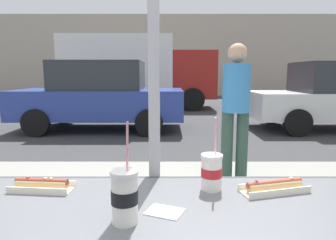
{
  "coord_description": "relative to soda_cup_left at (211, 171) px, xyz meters",
  "views": [
    {
      "loc": [
        0.06,
        -1.29,
        1.43
      ],
      "look_at": [
        0.07,
        2.41,
        0.86
      ],
      "focal_mm": 32.08,
      "sensor_mm": 36.0,
      "label": 1
    }
  ],
  "objects": [
    {
      "name": "pedestrian",
      "position": [
        0.62,
        2.33,
        0.04
      ],
      "size": [
        0.32,
        0.32,
        1.63
      ],
      "color": "#2E483D",
      "rests_on": "sidewalk_strip"
    },
    {
      "name": "box_truck",
      "position": [
        -1.52,
        11.54,
        0.57
      ],
      "size": [
        6.23,
        2.44,
        2.96
      ],
      "color": "silver",
      "rests_on": "ground"
    },
    {
      "name": "soda_cup_left",
      "position": [
        0.0,
        0.0,
        0.0
      ],
      "size": [
        0.09,
        0.09,
        0.3
      ],
      "color": "silver",
      "rests_on": "window_counter"
    },
    {
      "name": "soda_cup_right",
      "position": [
        -0.31,
        -0.28,
        0.01
      ],
      "size": [
        0.09,
        0.09,
        0.33
      ],
      "color": "silver",
      "rests_on": "window_counter"
    },
    {
      "name": "hotdog_tray_far",
      "position": [
        -0.69,
        -0.01,
        -0.05
      ],
      "size": [
        0.26,
        0.12,
        0.05
      ],
      "color": "beige",
      "rests_on": "window_counter"
    },
    {
      "name": "sidewalk_strip",
      "position": [
        -0.24,
        1.72,
        -0.96
      ],
      "size": [
        16.0,
        2.8,
        0.15
      ],
      "primitive_type": "cube",
      "color": "gray",
      "rests_on": "ground"
    },
    {
      "name": "ground_plane",
      "position": [
        -0.24,
        8.12,
        -1.04
      ],
      "size": [
        60.0,
        60.0,
        0.0
      ],
      "primitive_type": "plane",
      "color": "#38383A"
    },
    {
      "name": "building_facade_far",
      "position": [
        -0.24,
        19.69,
        1.62
      ],
      "size": [
        28.0,
        1.2,
        5.31
      ],
      "primitive_type": "cube",
      "color": "#A89E8E",
      "rests_on": "ground"
    },
    {
      "name": "parked_car_blue",
      "position": [
        -1.92,
        6.56,
        -0.15
      ],
      "size": [
        4.21,
        2.03,
        1.76
      ],
      "color": "#283D93",
      "rests_on": "ground"
    },
    {
      "name": "hotdog_tray_near",
      "position": [
        0.25,
        -0.03,
        -0.05
      ],
      "size": [
        0.29,
        0.16,
        0.05
      ],
      "color": "beige",
      "rests_on": "window_counter"
    },
    {
      "name": "napkin_wrapper",
      "position": [
        -0.19,
        -0.21,
        -0.07
      ],
      "size": [
        0.15,
        0.13,
        0.0
      ],
      "primitive_type": "cube",
      "rotation": [
        0.0,
        0.0,
        -0.39
      ],
      "color": "white",
      "rests_on": "window_counter"
    }
  ]
}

